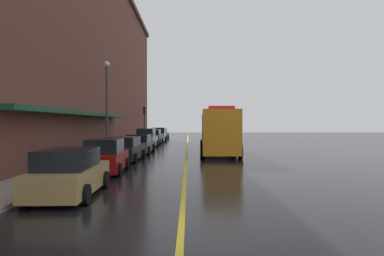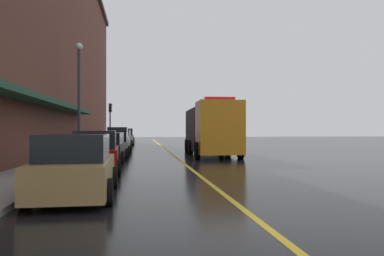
% 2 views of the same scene
% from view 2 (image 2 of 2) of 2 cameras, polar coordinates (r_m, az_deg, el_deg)
% --- Properties ---
extents(ground_plane, '(112.00, 112.00, 0.00)m').
position_cam_2_polar(ground_plane, '(31.82, -3.57, -3.33)').
color(ground_plane, black).
extents(sidewalk_left, '(2.40, 70.00, 0.15)m').
position_cam_2_polar(sidewalk_left, '(31.98, -14.73, -3.18)').
color(sidewalk_left, gray).
rests_on(sidewalk_left, ground).
extents(lane_center_stripe, '(0.16, 70.00, 0.01)m').
position_cam_2_polar(lane_center_stripe, '(31.82, -3.57, -3.33)').
color(lane_center_stripe, gold).
rests_on(lane_center_stripe, ground).
extents(parked_car_0, '(2.09, 4.52, 1.63)m').
position_cam_2_polar(parked_car_0, '(10.63, -16.53, -5.52)').
color(parked_car_0, '#A5844C').
rests_on(parked_car_0, ground).
extents(parked_car_1, '(2.07, 4.32, 1.70)m').
position_cam_2_polar(parked_car_1, '(16.13, -13.73, -3.59)').
color(parked_car_1, maroon).
rests_on(parked_car_1, ground).
extents(parked_car_2, '(2.26, 4.83, 1.58)m').
position_cam_2_polar(parked_car_2, '(21.73, -12.34, -2.83)').
color(parked_car_2, black).
rests_on(parked_car_2, ground).
extents(parked_car_3, '(2.22, 4.76, 1.53)m').
position_cam_2_polar(parked_car_3, '(27.72, -11.09, -2.29)').
color(parked_car_3, '#595B60').
rests_on(parked_car_3, ground).
extents(parked_car_4, '(2.02, 4.58, 1.92)m').
position_cam_2_polar(parked_car_4, '(33.59, -10.65, -1.65)').
color(parked_car_4, silver).
rests_on(parked_car_4, ground).
extents(parked_car_5, '(2.20, 4.52, 1.69)m').
position_cam_2_polar(parked_car_5, '(39.53, -10.22, -1.56)').
color(parked_car_5, '#2D5133').
rests_on(parked_car_5, ground).
extents(parked_car_6, '(2.18, 4.39, 1.83)m').
position_cam_2_polar(parked_car_6, '(45.65, -9.68, -1.30)').
color(parked_car_6, silver).
rests_on(parked_car_6, ground).
extents(parked_car_7, '(2.28, 4.84, 1.63)m').
position_cam_2_polar(parked_car_7, '(51.60, -9.62, -1.26)').
color(parked_car_7, navy).
rests_on(parked_car_7, ground).
extents(utility_truck, '(3.12, 9.38, 3.65)m').
position_cam_2_polar(utility_truck, '(26.51, 2.73, -0.20)').
color(utility_truck, orange).
rests_on(utility_truck, ground).
extents(parking_meter_0, '(0.14, 0.18, 1.33)m').
position_cam_2_polar(parking_meter_0, '(36.09, -12.56, -1.27)').
color(parking_meter_0, '#4C4C51').
rests_on(parking_meter_0, sidewalk_left).
extents(parking_meter_1, '(0.14, 0.18, 1.33)m').
position_cam_2_polar(parking_meter_1, '(21.49, -15.92, -2.02)').
color(parking_meter_1, '#4C4C51').
rests_on(parking_meter_1, sidewalk_left).
extents(parking_meter_2, '(0.14, 0.18, 1.33)m').
position_cam_2_polar(parking_meter_2, '(43.87, -11.68, -1.07)').
color(parking_meter_2, '#4C4C51').
rests_on(parking_meter_2, sidewalk_left).
extents(street_lamp_left, '(0.44, 0.44, 6.94)m').
position_cam_2_polar(street_lamp_left, '(25.35, -16.06, 5.82)').
color(street_lamp_left, '#33383D').
rests_on(street_lamp_left, sidewalk_left).
extents(traffic_light_near, '(0.38, 0.36, 4.30)m').
position_cam_2_polar(traffic_light_near, '(42.09, -11.77, 1.74)').
color(traffic_light_near, '#232326').
rests_on(traffic_light_near, sidewalk_left).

